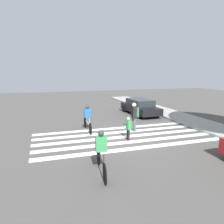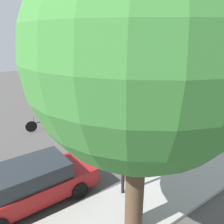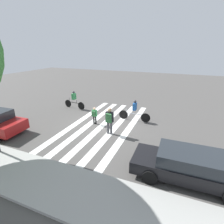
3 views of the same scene
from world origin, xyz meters
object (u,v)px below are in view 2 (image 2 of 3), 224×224
(cyclist_mid_street, at_px, (43,117))
(cyclist_near_curb, at_px, (124,104))
(pedestrian_child_with_backpack, at_px, (139,115))
(car_parked_far_curb, at_px, (220,117))
(traffic_light, at_px, (122,123))
(pedestrian_adult_yellow_jacket, at_px, (109,119))
(car_parked_dark_suv, at_px, (33,182))
(street_tree, at_px, (140,59))

(cyclist_mid_street, distance_m, cyclist_near_curb, 5.99)
(pedestrian_child_with_backpack, relative_size, car_parked_far_curb, 0.38)
(traffic_light, relative_size, cyclist_mid_street, 1.86)
(pedestrian_adult_yellow_jacket, bearing_deg, car_parked_far_curb, -32.80)
(cyclist_near_curb, bearing_deg, pedestrian_child_with_backpack, 72.64)
(pedestrian_child_with_backpack, height_order, car_parked_dark_suv, pedestrian_child_with_backpack)
(pedestrian_child_with_backpack, height_order, pedestrian_adult_yellow_jacket, pedestrian_child_with_backpack)
(car_parked_far_curb, xyz_separation_m, car_parked_dark_suv, (12.19, 0.02, 0.07))
(pedestrian_adult_yellow_jacket, distance_m, cyclist_near_curb, 3.10)
(car_parked_far_curb, bearing_deg, car_parked_dark_suv, -0.43)
(street_tree, distance_m, cyclist_near_curb, 11.44)
(cyclist_mid_street, relative_size, car_parked_far_curb, 0.48)
(car_parked_dark_suv, bearing_deg, cyclist_mid_street, -113.54)
(cyclist_near_curb, bearing_deg, pedestrian_adult_yellow_jacket, 35.13)
(traffic_light, xyz_separation_m, street_tree, (0.67, 1.57, 2.32))
(street_tree, xyz_separation_m, car_parked_dark_suv, (2.16, -3.11, -4.51))
(street_tree, relative_size, car_parked_dark_suv, 1.75)
(street_tree, xyz_separation_m, pedestrian_adult_yellow_jacket, (-3.62, -6.82, -4.52))
(car_parked_far_curb, bearing_deg, cyclist_mid_street, -32.70)
(cyclist_near_curb, bearing_deg, car_parked_far_curb, 126.06)
(traffic_light, distance_m, cyclist_mid_street, 8.02)
(traffic_light, xyz_separation_m, cyclist_mid_street, (0.44, -7.73, -2.08))
(pedestrian_adult_yellow_jacket, bearing_deg, cyclist_near_curb, 31.51)
(car_parked_far_curb, bearing_deg, traffic_light, 8.96)
(pedestrian_child_with_backpack, distance_m, cyclist_near_curb, 2.96)
(pedestrian_child_with_backpack, relative_size, pedestrian_adult_yellow_jacket, 1.39)
(street_tree, height_order, cyclist_mid_street, street_tree)
(pedestrian_child_with_backpack, distance_m, car_parked_dark_suv, 7.88)
(cyclist_near_curb, bearing_deg, traffic_light, 52.56)
(street_tree, xyz_separation_m, cyclist_near_curb, (-6.18, -8.57, -4.40))
(pedestrian_child_with_backpack, xyz_separation_m, car_parked_far_curb, (-4.77, 2.63, -0.35))
(pedestrian_adult_yellow_jacket, bearing_deg, cyclist_mid_street, 140.92)
(traffic_light, height_order, car_parked_dark_suv, traffic_light)
(cyclist_mid_street, relative_size, car_parked_dark_suv, 0.49)
(pedestrian_adult_yellow_jacket, distance_m, cyclist_mid_street, 4.20)
(pedestrian_adult_yellow_jacket, bearing_deg, pedestrian_child_with_backpack, -35.63)
(car_parked_dark_suv, bearing_deg, cyclist_near_curb, -149.21)
(pedestrian_adult_yellow_jacket, height_order, cyclist_near_curb, cyclist_near_curb)
(street_tree, bearing_deg, cyclist_near_curb, -125.79)
(traffic_light, height_order, cyclist_mid_street, traffic_light)
(traffic_light, height_order, street_tree, street_tree)
(car_parked_far_curb, height_order, car_parked_dark_suv, car_parked_dark_suv)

